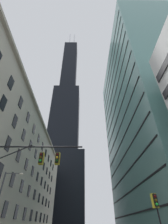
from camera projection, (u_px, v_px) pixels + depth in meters
name	position (u px, v px, depth m)	size (l,w,h in m)	color
dark_skyscraper	(64.00, 135.00, 108.43)	(27.95, 27.95, 184.93)	black
glass_office_midrise	(146.00, 116.00, 48.03)	(18.22, 41.42, 57.97)	slate
traffic_signal_mast	(25.00, 169.00, 13.50)	(8.02, 0.63, 7.92)	black
traffic_light_near_right	(156.00, 204.00, 12.81)	(0.40, 0.63, 3.93)	black
street_lamppost	(2.00, 198.00, 17.65)	(2.29, 0.32, 7.10)	#47474C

